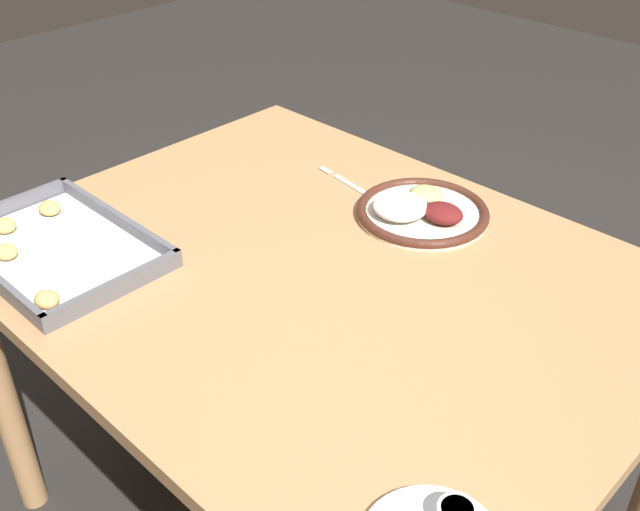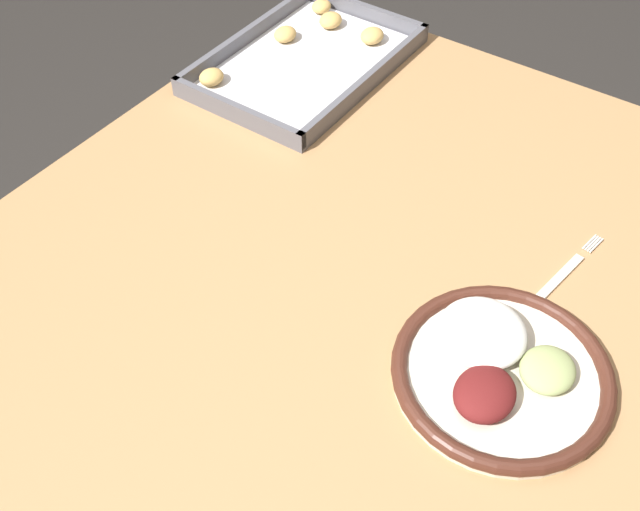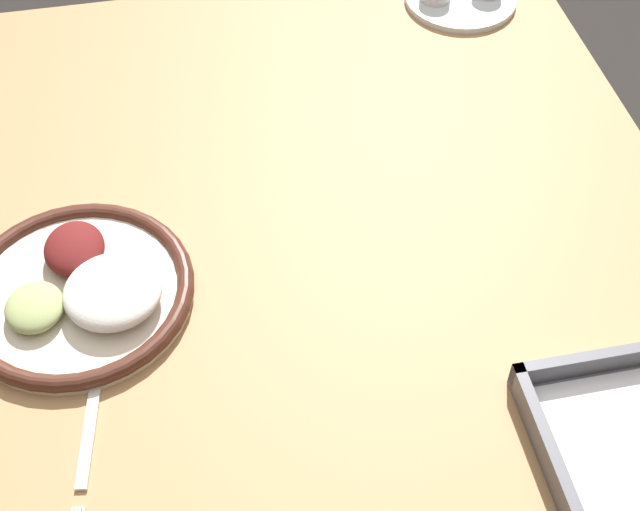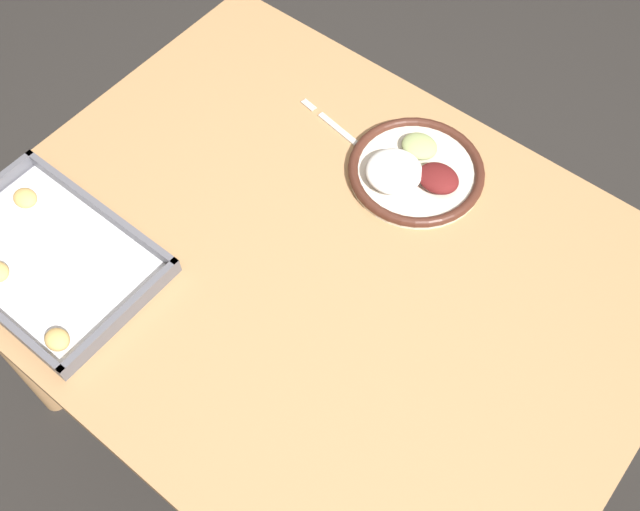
{
  "view_description": "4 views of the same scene",
  "coord_description": "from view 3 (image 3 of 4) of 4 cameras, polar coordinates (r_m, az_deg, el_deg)",
  "views": [
    {
      "loc": [
        -0.78,
        0.8,
        1.52
      ],
      "look_at": [
        -0.01,
        0.0,
        0.78
      ],
      "focal_mm": 42.0,
      "sensor_mm": 36.0,
      "label": 1
    },
    {
      "loc": [
        -0.56,
        -0.39,
        1.51
      ],
      "look_at": [
        -0.01,
        0.0,
        0.78
      ],
      "focal_mm": 42.0,
      "sensor_mm": 36.0,
      "label": 2
    },
    {
      "loc": [
        0.64,
        -0.13,
        1.56
      ],
      "look_at": [
        -0.01,
        0.0,
        0.78
      ],
      "focal_mm": 50.0,
      "sensor_mm": 36.0,
      "label": 3
    },
    {
      "loc": [
        -0.44,
        0.54,
        1.91
      ],
      "look_at": [
        -0.01,
        0.0,
        0.78
      ],
      "focal_mm": 42.0,
      "sensor_mm": 36.0,
      "label": 4
    }
  ],
  "objects": [
    {
      "name": "fork",
      "position": [
        0.95,
        -14.61,
        -11.24
      ],
      "size": [
        0.2,
        0.04,
        0.0
      ],
      "rotation": [
        0.0,
        0.0,
        -0.16
      ],
      "color": "silver",
      "rests_on": "dining_table"
    },
    {
      "name": "dining_table",
      "position": [
        1.12,
        0.07,
        -4.66
      ],
      "size": [
        1.22,
        0.94,
        0.75
      ],
      "color": "#AD7F51",
      "rests_on": "ground_plane"
    },
    {
      "name": "dinner_plate",
      "position": [
        1.04,
        -15.06,
        -2.14
      ],
      "size": [
        0.27,
        0.27,
        0.05
      ],
      "color": "beige",
      "rests_on": "dining_table"
    }
  ]
}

